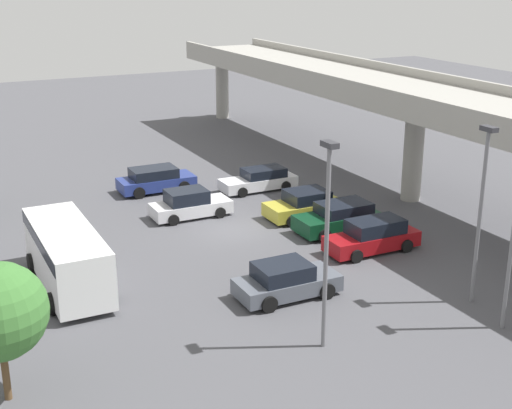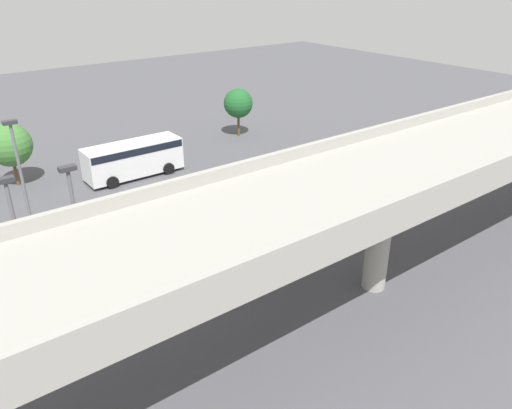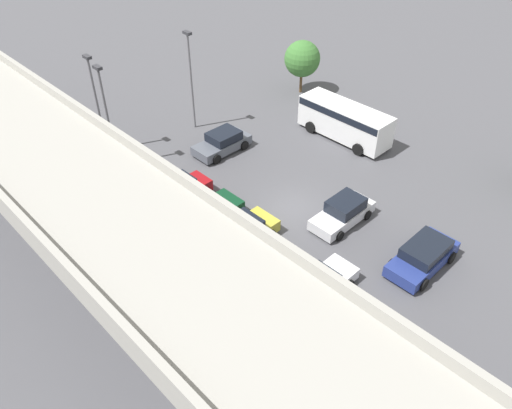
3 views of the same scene
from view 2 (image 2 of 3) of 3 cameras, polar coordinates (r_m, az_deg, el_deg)
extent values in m
plane|color=#4C4C51|center=(34.04, -1.99, -0.17)|extent=(119.16, 119.16, 0.00)
cube|color=#9E9B93|center=(23.66, 14.68, 3.27)|extent=(55.61, 6.81, 0.90)
cube|color=#9E9B93|center=(25.39, 9.18, 7.06)|extent=(55.61, 0.30, 0.55)
cube|color=#9E9B93|center=(21.72, 21.50, 2.34)|extent=(55.61, 0.30, 0.55)
cylinder|color=#9E9B93|center=(25.04, 13.86, -3.70)|extent=(1.17, 1.17, 5.68)
cube|color=navy|center=(39.68, 6.96, 4.36)|extent=(1.98, 4.69, 0.71)
cube|color=black|center=(39.56, 6.85, 5.32)|extent=(1.83, 2.77, 0.61)
cylinder|color=black|center=(39.49, 9.47, 3.78)|extent=(0.22, 0.72, 0.72)
cylinder|color=black|center=(38.13, 7.34, 3.13)|extent=(0.22, 0.72, 0.72)
cylinder|color=black|center=(41.38, 6.58, 5.00)|extent=(0.22, 0.72, 0.72)
cylinder|color=black|center=(40.09, 4.46, 4.40)|extent=(0.22, 0.72, 0.72)
cube|color=silver|center=(34.28, 10.36, 0.51)|extent=(1.74, 4.83, 0.66)
cube|color=black|center=(33.79, 10.92, 1.22)|extent=(1.60, 2.59, 0.57)
cylinder|color=black|center=(34.69, 7.54, 0.69)|extent=(0.22, 0.61, 0.61)
cylinder|color=black|center=(35.87, 9.58, 1.40)|extent=(0.22, 0.61, 0.61)
cylinder|color=black|center=(32.86, 11.16, -1.07)|extent=(0.22, 0.61, 0.61)
cylinder|color=black|center=(34.11, 13.18, -0.25)|extent=(0.22, 0.61, 0.61)
cube|color=silver|center=(36.25, 0.83, 2.39)|extent=(1.80, 4.45, 0.69)
cube|color=black|center=(36.15, 0.61, 3.54)|extent=(1.66, 2.21, 0.73)
cylinder|color=black|center=(35.89, 3.35, 1.74)|extent=(0.22, 0.61, 0.61)
cylinder|color=black|center=(34.82, 1.03, 1.00)|extent=(0.22, 0.61, 0.61)
cylinder|color=black|center=(37.86, 0.65, 3.09)|extent=(0.22, 0.61, 0.61)
cylinder|color=black|center=(36.84, -1.62, 2.42)|extent=(0.22, 0.61, 0.61)
cube|color=gold|center=(30.64, 2.87, -2.14)|extent=(1.99, 4.31, 0.74)
cube|color=black|center=(30.20, 3.11, -1.10)|extent=(1.83, 2.26, 0.65)
cylinder|color=black|center=(31.11, -0.15, -2.13)|extent=(0.22, 0.63, 0.63)
cylinder|color=black|center=(32.24, 2.73, -1.11)|extent=(0.22, 0.63, 0.63)
cylinder|color=black|center=(29.28, 3.00, -4.06)|extent=(0.22, 0.63, 0.63)
cylinder|color=black|center=(30.48, 5.94, -2.90)|extent=(0.22, 0.63, 0.63)
cube|color=#0C381E|center=(28.82, -0.84, -3.90)|extent=(2.00, 4.50, 0.80)
cube|color=black|center=(28.22, -0.39, -2.99)|extent=(1.84, 2.69, 0.58)
cylinder|color=black|center=(29.44, -4.05, -3.82)|extent=(0.22, 0.71, 0.71)
cylinder|color=black|center=(30.45, -0.85, -2.70)|extent=(0.22, 0.71, 0.71)
cylinder|color=black|center=(27.45, -0.82, -6.11)|extent=(0.22, 0.71, 0.71)
cylinder|color=black|center=(28.53, 2.49, -4.81)|extent=(0.22, 0.71, 0.71)
cube|color=maroon|center=(27.37, -5.96, -5.89)|extent=(1.70, 4.76, 0.75)
cube|color=black|center=(26.87, -5.82, -4.74)|extent=(1.57, 2.73, 0.69)
cylinder|color=black|center=(28.24, -9.03, -5.56)|extent=(0.22, 0.64, 0.64)
cylinder|color=black|center=(28.96, -6.00, -4.52)|extent=(0.22, 0.64, 0.64)
cylinder|color=black|center=(26.05, -5.86, -8.27)|extent=(0.22, 0.64, 0.64)
cylinder|color=black|center=(26.83, -2.67, -7.05)|extent=(0.22, 0.64, 0.64)
cube|color=#515660|center=(31.34, -15.97, -2.53)|extent=(1.94, 4.41, 0.68)
cube|color=black|center=(31.23, -16.27, -1.29)|extent=(1.78, 2.26, 0.65)
cylinder|color=black|center=(30.60, -13.24, -3.30)|extent=(0.22, 0.70, 0.70)
cylinder|color=black|center=(30.00, -16.66, -4.35)|extent=(0.22, 0.70, 0.70)
cylinder|color=black|center=(32.87, -15.26, -1.43)|extent=(0.22, 0.70, 0.70)
cylinder|color=black|center=(32.31, -18.47, -2.37)|extent=(0.22, 0.70, 0.70)
cube|color=white|center=(39.56, -13.84, 5.13)|extent=(7.44, 2.32, 2.42)
cube|color=black|center=(39.28, -13.97, 6.31)|extent=(7.29, 2.36, 0.53)
cylinder|color=black|center=(38.11, -16.08, 2.45)|extent=(0.92, 0.29, 0.92)
cylinder|color=black|center=(40.19, -17.37, 3.48)|extent=(0.92, 0.29, 0.92)
cylinder|color=black|center=(39.80, -9.97, 4.08)|extent=(0.92, 0.29, 0.92)
cylinder|color=black|center=(41.79, -11.50, 5.00)|extent=(0.92, 0.29, 0.92)
cylinder|color=slate|center=(23.34, -25.03, -5.78)|extent=(0.16, 0.16, 7.13)
cube|color=#333338|center=(21.82, -26.79, 2.52)|extent=(0.70, 0.35, 0.20)
cylinder|color=slate|center=(29.76, -24.91, 1.35)|extent=(0.16, 0.16, 7.51)
cube|color=#333338|center=(28.56, -26.33, 8.42)|extent=(0.70, 0.35, 0.20)
cylinder|color=slate|center=(23.26, -19.36, -4.66)|extent=(0.16, 0.16, 7.24)
cube|color=#333338|center=(21.73, -20.76, 3.88)|extent=(0.70, 0.35, 0.20)
cylinder|color=brown|center=(48.45, -2.01, 9.01)|extent=(0.24, 0.24, 1.99)
sphere|color=#1E5B28|center=(47.89, -2.05, 11.49)|extent=(2.74, 2.74, 2.74)
cylinder|color=brown|center=(41.07, -25.73, 3.19)|extent=(0.24, 0.24, 1.79)
sphere|color=#3D7533|center=(40.37, -26.32, 6.11)|extent=(3.14, 3.14, 3.14)
camera|label=1|loc=(42.51, -59.37, 11.42)|focal=50.00mm
camera|label=3|loc=(34.72, 48.73, 26.62)|focal=35.00mm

